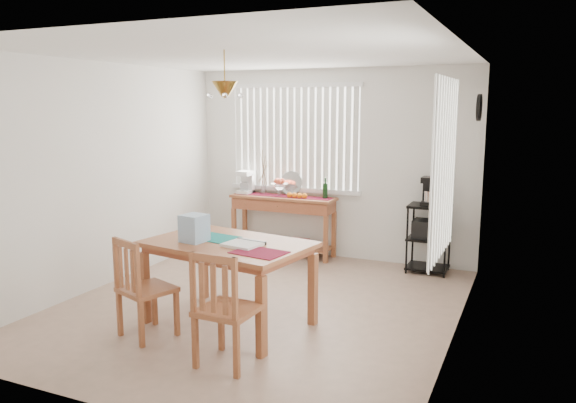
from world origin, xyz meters
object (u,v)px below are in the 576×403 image
at_px(sideboard, 284,211).
at_px(dining_table, 228,251).
at_px(cart_items, 431,192).
at_px(wire_cart, 429,232).
at_px(chair_left, 143,289).
at_px(chair_right, 225,310).

height_order(sideboard, dining_table, sideboard).
distance_m(sideboard, dining_table, 2.62).
relative_size(cart_items, dining_table, 0.22).
relative_size(sideboard, dining_table, 0.90).
height_order(wire_cart, chair_left, chair_left).
xyz_separation_m(wire_cart, chair_right, (-1.03, -3.33, -0.05)).
relative_size(sideboard, cart_items, 4.19).
height_order(cart_items, chair_right, cart_items).
relative_size(cart_items, chair_left, 0.38).
distance_m(chair_left, chair_right, 1.00).
bearing_deg(dining_table, wire_cart, 60.06).
height_order(sideboard, chair_left, chair_left).
bearing_deg(wire_cart, chair_left, -122.62).
bearing_deg(sideboard, chair_right, -73.38).
bearing_deg(dining_table, chair_right, -61.69).
distance_m(sideboard, chair_right, 3.50).
distance_m(dining_table, chair_left, 0.85).
height_order(sideboard, chair_right, chair_right).
relative_size(wire_cart, cart_items, 2.43).
xyz_separation_m(sideboard, cart_items, (2.03, -0.01, 0.40)).
xyz_separation_m(wire_cart, chair_left, (-2.00, -3.13, -0.06)).
bearing_deg(chair_left, chair_right, -11.56).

